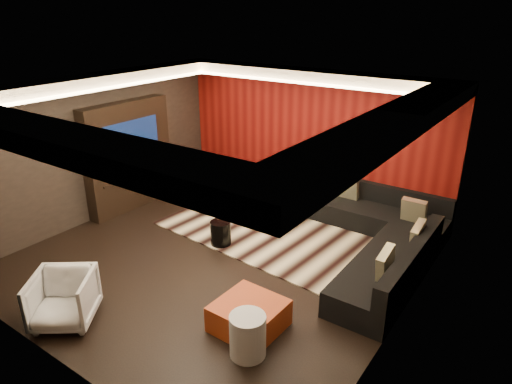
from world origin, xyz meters
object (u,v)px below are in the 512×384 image
Objects in this scene: drum_stool at (221,233)px; white_side_table at (248,335)px; coffee_table at (262,209)px; orange_ottoman at (249,316)px; armchair at (63,299)px; sectional_sofa at (363,228)px.

white_side_table is at bearing -44.26° from drum_stool.
orange_ottoman is at bearing -58.59° from coffee_table.
orange_ottoman is at bearing -4.48° from armchair.
drum_stool is at bearing 138.24° from orange_ottoman.
coffee_table is 4.30m from armchair.
orange_ottoman is at bearing -95.29° from sectional_sofa.
white_side_table is at bearing -90.13° from sectional_sofa.
sectional_sofa reaches higher than white_side_table.
coffee_table is 1.57× the size of armchair.
white_side_table is (2.10, -3.40, 0.15)m from coffee_table.
orange_ottoman is 1.06× the size of armchair.
armchair reaches higher than coffee_table.
sectional_sofa reaches higher than coffee_table.
armchair is (-2.08, -1.30, 0.17)m from orange_ottoman.
drum_stool is at bearing 135.74° from white_side_table.
drum_stool is 2.31m from orange_ottoman.
sectional_sofa is (0.28, 3.07, 0.08)m from orange_ottoman.
drum_stool is 0.52× the size of orange_ottoman.
white_side_table is 0.71× the size of armchair.
coffee_table is at bearing 50.23° from armchair.
sectional_sofa is (2.36, 4.36, -0.09)m from armchair.
coffee_table is at bearing 121.73° from white_side_table.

